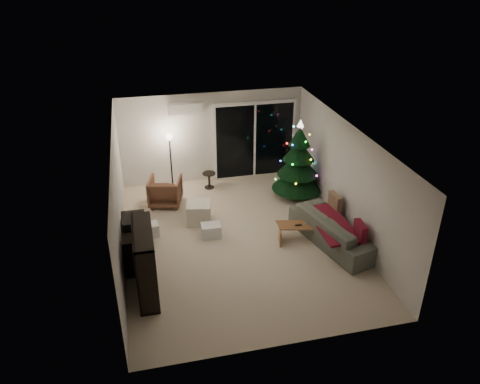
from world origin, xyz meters
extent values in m
plane|color=beige|center=(0.00, 0.00, 0.00)|extent=(6.50, 6.50, 0.00)
plane|color=white|center=(0.00, 0.00, 2.50)|extent=(6.50, 6.50, 0.00)
cube|color=silver|center=(0.00, 3.25, 1.25)|extent=(5.00, 0.02, 2.50)
cube|color=silver|center=(0.00, -3.25, 1.25)|extent=(5.00, 0.02, 2.50)
cube|color=silver|center=(-2.50, 0.00, 1.25)|extent=(0.02, 6.50, 2.50)
cube|color=silver|center=(2.50, 0.00, 1.25)|extent=(0.02, 6.50, 2.50)
cube|color=black|center=(1.20, 3.23, 1.05)|extent=(2.20, 0.02, 2.10)
cube|color=white|center=(-0.70, 3.13, 2.15)|extent=(0.90, 0.22, 0.28)
cube|color=#3F3833|center=(1.20, 3.75, -0.05)|extent=(2.60, 1.00, 0.10)
cube|color=white|center=(1.20, 4.15, 0.50)|extent=(2.20, 0.06, 1.00)
cube|color=black|center=(-2.25, -0.22, 0.41)|extent=(0.51, 1.32, 0.82)
cube|color=black|center=(-2.25, -0.22, 0.91)|extent=(0.42, 0.49, 0.17)
imported|color=brown|center=(-1.44, 2.05, 0.37)|extent=(0.96, 0.98, 0.73)
cube|color=silver|center=(-0.75, 0.98, 0.25)|extent=(0.65, 0.65, 0.50)
cube|color=white|center=(-1.94, 0.64, 0.15)|extent=(0.44, 0.36, 0.29)
cube|color=white|center=(-0.58, 0.28, 0.15)|extent=(0.45, 0.34, 0.31)
cylinder|color=black|center=(-0.21, 2.71, 0.22)|extent=(0.42, 0.42, 0.44)
cylinder|color=black|center=(-1.19, 2.80, 0.78)|extent=(0.25, 0.25, 1.55)
imported|color=#4E544B|center=(2.05, -0.57, 0.34)|extent=(1.48, 2.49, 0.68)
cube|color=maroon|center=(1.95, -0.57, 0.49)|extent=(0.73, 1.68, 0.06)
cube|color=#8A7156|center=(2.30, 0.08, 0.62)|extent=(0.17, 0.46, 0.45)
cube|color=maroon|center=(2.30, -1.22, 0.62)|extent=(0.17, 0.46, 0.45)
cube|color=black|center=(1.29, -0.31, 0.39)|extent=(0.15, 0.04, 0.02)
cube|color=slate|center=(1.54, -0.26, 0.39)|extent=(0.14, 0.09, 0.02)
cone|color=#0B3413|center=(1.95, 1.69, 1.06)|extent=(1.72, 1.72, 2.12)
camera|label=1|loc=(-1.97, -8.63, 5.84)|focal=35.00mm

